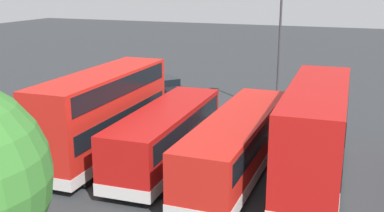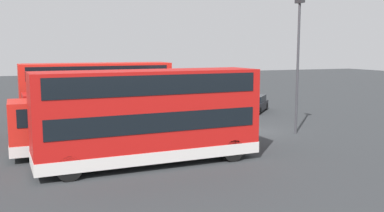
# 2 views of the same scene
# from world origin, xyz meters

# --- Properties ---
(ground_plane) EXTENTS (140.00, 140.00, 0.00)m
(ground_plane) POSITION_xyz_m (0.00, 0.00, 0.00)
(ground_plane) COLOR #2D3033
(bus_double_decker_near_end) EXTENTS (3.03, 10.87, 4.55)m
(bus_double_decker_near_end) POSITION_xyz_m (-5.53, 9.11, 2.45)
(bus_double_decker_near_end) COLOR #B71411
(bus_double_decker_near_end) RESTS_ON ground
(bus_single_deck_second) EXTENTS (2.67, 11.77, 2.95)m
(bus_single_deck_second) POSITION_xyz_m (-2.01, 9.56, 1.62)
(bus_single_deck_second) COLOR red
(bus_single_deck_second) RESTS_ON ground
(bus_single_deck_third) EXTENTS (2.96, 10.19, 2.95)m
(bus_single_deck_third) POSITION_xyz_m (1.66, 9.66, 1.62)
(bus_single_deck_third) COLOR #B71411
(bus_single_deck_third) RESTS_ON ground
(bus_double_decker_fourth) EXTENTS (2.79, 10.31, 4.55)m
(bus_double_decker_fourth) POSITION_xyz_m (5.19, 9.75, 2.45)
(bus_double_decker_fourth) COLOR red
(bus_double_decker_fourth) RESTS_ON ground
(car_hatchback_silver) EXTENTS (4.30, 4.13, 1.43)m
(car_hatchback_silver) POSITION_xyz_m (8.01, -4.42, 0.70)
(car_hatchback_silver) COLOR black
(car_hatchback_silver) RESTS_ON ground
(lamp_post_tall) EXTENTS (0.70, 0.30, 8.67)m
(lamp_post_tall) POSITION_xyz_m (-1.63, -2.02, 5.02)
(lamp_post_tall) COLOR #38383D
(lamp_post_tall) RESTS_ON ground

